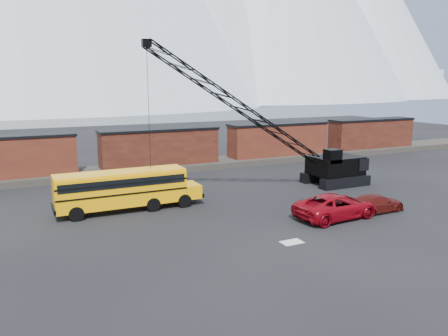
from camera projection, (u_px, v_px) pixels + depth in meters
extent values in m
plane|color=black|center=(254.00, 225.00, 31.05)|extent=(160.00, 160.00, 0.00)
cone|color=white|center=(354.00, 10.00, 379.76)|extent=(220.00, 220.00, 150.00)
cube|color=white|center=(33.00, 80.00, 329.70)|extent=(800.00, 80.00, 24.00)
cube|color=#443F38|center=(160.00, 167.00, 50.45)|extent=(120.00, 5.00, 0.70)
cube|color=#4D1B16|center=(4.00, 157.00, 43.22)|extent=(13.50, 2.90, 4.00)
cube|color=black|center=(2.00, 137.00, 42.82)|extent=(13.70, 3.10, 0.25)
cube|color=black|center=(51.00, 171.00, 45.32)|extent=(2.20, 2.40, 0.60)
cube|color=#572618|center=(160.00, 147.00, 50.00)|extent=(13.50, 2.90, 4.00)
cube|color=black|center=(159.00, 129.00, 49.61)|extent=(13.70, 3.10, 0.25)
cube|color=black|center=(124.00, 165.00, 48.55)|extent=(2.20, 2.40, 0.60)
cube|color=black|center=(194.00, 159.00, 52.11)|extent=(2.20, 2.40, 0.60)
cube|color=#4D1B16|center=(278.00, 140.00, 56.79)|extent=(13.50, 2.90, 4.00)
cube|color=black|center=(279.00, 124.00, 56.39)|extent=(13.70, 3.10, 0.25)
cube|color=black|center=(250.00, 155.00, 55.33)|extent=(2.20, 2.40, 0.60)
cube|color=black|center=(304.00, 150.00, 58.89)|extent=(2.20, 2.40, 0.60)
cube|color=#572618|center=(371.00, 134.00, 63.57)|extent=(13.50, 2.90, 4.00)
cube|color=black|center=(372.00, 119.00, 63.18)|extent=(13.70, 3.10, 0.25)
cube|color=black|center=(348.00, 147.00, 62.12)|extent=(2.20, 2.40, 0.60)
cube|color=black|center=(392.00, 143.00, 65.68)|extent=(2.20, 2.40, 0.60)
cube|color=silver|center=(292.00, 242.00, 27.72)|extent=(1.40, 0.90, 0.02)
cube|color=#FBA705|center=(121.00, 189.00, 34.16)|extent=(10.00, 2.50, 2.50)
cube|color=#FBA705|center=(188.00, 190.00, 36.67)|extent=(1.60, 2.30, 1.10)
cube|color=#FBA705|center=(121.00, 173.00, 33.91)|extent=(10.00, 2.30, 0.18)
cube|color=black|center=(125.00, 183.00, 32.91)|extent=(9.60, 0.05, 0.65)
cube|color=black|center=(117.00, 177.00, 35.14)|extent=(9.60, 0.05, 0.65)
cube|color=black|center=(198.00, 192.00, 37.09)|extent=(0.15, 2.45, 0.35)
cube|color=black|center=(54.00, 209.00, 32.21)|extent=(0.15, 2.50, 0.35)
cylinder|color=black|center=(76.00, 214.00, 31.85)|extent=(1.10, 0.35, 1.10)
cylinder|color=black|center=(72.00, 206.00, 33.89)|extent=(1.10, 0.35, 1.10)
cylinder|color=black|center=(153.00, 205.00, 34.31)|extent=(1.10, 0.35, 1.10)
cylinder|color=black|center=(145.00, 198.00, 36.35)|extent=(1.10, 0.35, 1.10)
cylinder|color=black|center=(184.00, 201.00, 35.42)|extent=(1.10, 0.35, 1.10)
cylinder|color=black|center=(175.00, 194.00, 37.45)|extent=(1.10, 0.35, 1.10)
imported|color=maroon|center=(336.00, 206.00, 32.55)|extent=(6.82, 3.49, 1.84)
imported|color=#50110E|center=(376.00, 203.00, 34.11)|extent=(4.93, 2.17, 1.41)
cube|color=black|center=(345.00, 182.00, 42.31)|extent=(5.50, 1.00, 1.00)
cube|color=black|center=(324.00, 176.00, 45.14)|extent=(5.50, 1.00, 1.00)
cube|color=black|center=(335.00, 165.00, 43.46)|extent=(4.80, 3.60, 1.80)
cube|color=black|center=(351.00, 162.00, 44.27)|extent=(1.20, 3.80, 1.20)
cube|color=black|center=(333.00, 156.00, 41.57)|extent=(1.40, 1.20, 1.30)
cube|color=black|center=(336.00, 157.00, 41.09)|extent=(1.20, 0.06, 0.90)
cube|color=black|center=(147.00, 43.00, 33.14)|extent=(0.70, 0.50, 0.60)
cylinder|color=black|center=(149.00, 128.00, 34.37)|extent=(0.04, 0.04, 12.64)
cube|color=black|center=(152.00, 203.00, 35.55)|extent=(0.25, 0.25, 0.50)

